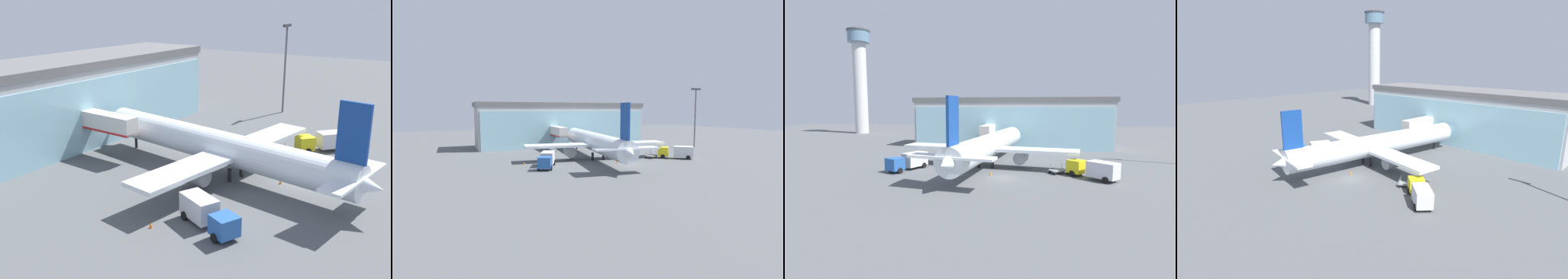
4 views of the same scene
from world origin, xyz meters
The scene contains 10 objects.
ground centered at (0.00, 0.00, 0.00)m, with size 240.00×240.00×0.00m, color #545659.
terminal_building centered at (0.00, 35.57, 6.23)m, with size 49.28×14.71×12.46m.
jet_bridge centered at (-4.89, 27.19, 4.69)m, with size 3.02×12.78×6.08m.
apron_light_mast centered at (31.77, 14.54, 9.92)m, with size 3.20×0.40×16.44m.
airplane centered at (-2.82, 8.87, 3.52)m, with size 30.26×40.06×11.60m.
catering_truck centered at (-15.45, 3.49, 1.47)m, with size 5.15×7.53×2.65m.
fuel_truck centered at (13.01, 1.03, 1.47)m, with size 6.84×6.58×2.65m.
baggage_cart centered at (8.50, 3.97, 0.50)m, with size 3.22×2.80×1.50m.
safety_cone_nose centered at (-1.76, 1.48, 0.28)m, with size 0.36×0.36×0.55m, color orange.
safety_cone_wingtip centered at (-18.50, 7.90, 0.28)m, with size 0.36×0.36×0.55m, color orange.
Camera 2 is at (-32.83, -48.87, 10.42)m, focal length 28.00 mm.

